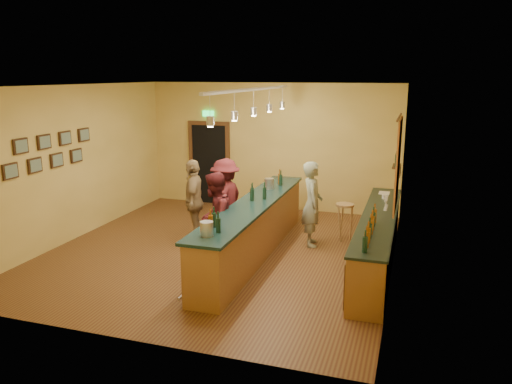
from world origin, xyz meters
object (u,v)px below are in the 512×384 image
(tasting_bar, at_px, (254,225))
(bartender, at_px, (312,204))
(customer_a, at_px, (215,218))
(customer_c, at_px, (225,199))
(customer_b, at_px, (194,201))
(back_counter, at_px, (377,240))
(bar_stool, at_px, (345,211))

(tasting_bar, distance_m, bartender, 1.35)
(customer_a, height_order, customer_c, customer_c)
(bartender, bearing_deg, customer_b, 86.77)
(back_counter, bearing_deg, customer_b, 176.53)
(back_counter, relative_size, customer_b, 2.63)
(bartender, distance_m, customer_c, 1.82)
(customer_a, bearing_deg, tasting_bar, 136.99)
(bartender, height_order, customer_a, bartender)
(tasting_bar, xyz_separation_m, customer_b, (-1.42, 0.41, 0.26))
(bartender, distance_m, customer_a, 2.13)
(bartender, bearing_deg, customer_a, 119.64)
(customer_c, distance_m, bar_stool, 2.50)
(back_counter, distance_m, customer_c, 3.27)
(customer_b, bearing_deg, tasting_bar, 56.59)
(bartender, bearing_deg, tasting_bar, 119.25)
(customer_a, bearing_deg, back_counter, 105.65)
(tasting_bar, bearing_deg, bar_stool, 43.46)
(tasting_bar, height_order, bartender, bartender)
(bartender, distance_m, bar_stool, 0.80)
(back_counter, height_order, bartender, bartender)
(back_counter, relative_size, bar_stool, 5.80)
(bartender, bearing_deg, customer_c, 77.96)
(back_counter, distance_m, customer_b, 3.74)
(back_counter, xyz_separation_m, customer_c, (-3.18, 0.63, 0.37))
(customer_b, height_order, bar_stool, customer_b)
(back_counter, xyz_separation_m, bartender, (-1.36, 0.76, 0.38))
(customer_a, distance_m, customer_c, 1.43)
(customer_a, xyz_separation_m, bar_stool, (2.08, 2.02, -0.21))
(tasting_bar, bearing_deg, back_counter, 4.51)
(customer_c, bearing_deg, bartender, 100.25)
(bartender, xyz_separation_m, customer_a, (-1.49, -1.52, -0.01))
(bartender, height_order, customer_b, customer_b)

